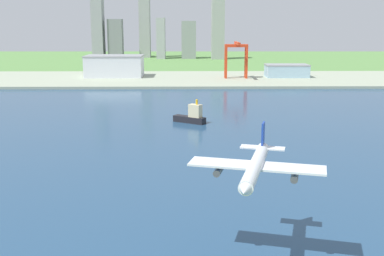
% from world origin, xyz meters
% --- Properties ---
extents(ground_plane, '(2400.00, 2400.00, 0.00)m').
position_xyz_m(ground_plane, '(0.00, 300.00, 0.00)').
color(ground_plane, '#598A46').
extents(water_bay, '(840.00, 360.00, 0.15)m').
position_xyz_m(water_bay, '(0.00, 240.00, 0.07)').
color(water_bay, navy).
rests_on(water_bay, ground).
extents(industrial_pier, '(840.00, 140.00, 2.50)m').
position_xyz_m(industrial_pier, '(0.00, 490.00, 1.25)').
color(industrial_pier, '#9AA58C').
rests_on(industrial_pier, ground).
extents(airplane_landing, '(34.03, 37.58, 10.82)m').
position_xyz_m(airplane_landing, '(15.51, 103.61, 24.67)').
color(airplane_landing, silver).
extents(tugboat_small, '(19.92, 15.38, 14.44)m').
position_xyz_m(tugboat_small, '(1.97, 271.54, 4.27)').
color(tugboat_small, black).
rests_on(tugboat_small, water_bay).
extents(port_crane_red, '(23.47, 37.45, 37.41)m').
position_xyz_m(port_crane_red, '(50.41, 485.83, 29.26)').
color(port_crane_red, red).
rests_on(port_crane_red, industrial_pier).
extents(warehouse_main, '(60.61, 38.78, 22.52)m').
position_xyz_m(warehouse_main, '(-77.57, 503.86, 13.79)').
color(warehouse_main, silver).
rests_on(warehouse_main, industrial_pier).
extents(warehouse_annex, '(44.91, 25.67, 13.33)m').
position_xyz_m(warehouse_annex, '(105.56, 497.24, 9.19)').
color(warehouse_annex, '#99BCD1').
rests_on(warehouse_annex, industrial_pier).
extents(distant_skyline, '(219.73, 65.01, 154.28)m').
position_xyz_m(distant_skyline, '(-64.30, 810.99, 55.41)').
color(distant_skyline, '#9895A3').
rests_on(distant_skyline, ground).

